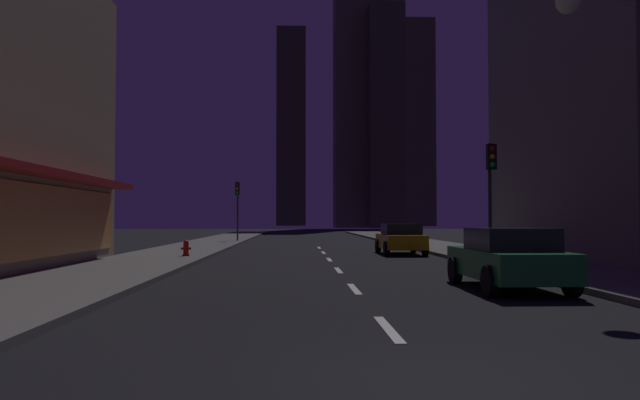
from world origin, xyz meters
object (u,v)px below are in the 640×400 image
(fire_hydrant_far_left, at_px, (186,248))
(street_lamp_right, at_px, (604,64))
(traffic_light_near_right, at_px, (491,176))
(traffic_light_far_left, at_px, (238,198))
(car_parked_far, at_px, (401,239))
(car_parked_near, at_px, (508,258))

(fire_hydrant_far_left, xyz_separation_m, street_lamp_right, (11.28, -12.26, 4.61))
(traffic_light_near_right, relative_size, traffic_light_far_left, 1.00)
(car_parked_far, bearing_deg, street_lamp_right, -83.46)
(street_lamp_right, bearing_deg, fire_hydrant_far_left, 132.62)
(car_parked_far, height_order, street_lamp_right, street_lamp_right)
(car_parked_far, relative_size, traffic_light_near_right, 1.01)
(car_parked_far, relative_size, street_lamp_right, 0.64)
(car_parked_near, relative_size, street_lamp_right, 0.64)
(fire_hydrant_far_left, bearing_deg, traffic_light_far_left, 88.72)
(fire_hydrant_far_left, distance_m, street_lamp_right, 17.29)
(fire_hydrant_far_left, relative_size, street_lamp_right, 0.10)
(car_parked_near, distance_m, fire_hydrant_far_left, 14.66)
(fire_hydrant_far_left, xyz_separation_m, traffic_light_far_left, (0.40, 17.95, 2.74))
(car_parked_near, distance_m, traffic_light_far_left, 30.60)
(car_parked_near, xyz_separation_m, car_parked_far, (0.00, 14.44, 0.00))
(car_parked_far, distance_m, street_lamp_right, 16.22)
(fire_hydrant_far_left, height_order, traffic_light_far_left, traffic_light_far_left)
(street_lamp_right, bearing_deg, traffic_light_far_left, 109.81)
(car_parked_far, xyz_separation_m, traffic_light_far_left, (-9.10, 14.68, 2.45))
(fire_hydrant_far_left, distance_m, traffic_light_near_right, 12.45)
(street_lamp_right, bearing_deg, car_parked_far, 96.54)
(car_parked_near, bearing_deg, traffic_light_near_right, 74.76)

